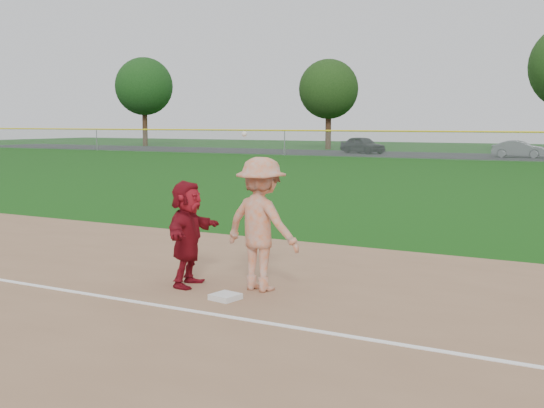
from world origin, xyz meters
The scene contains 9 objects.
ground centered at (0.00, 0.00, 0.00)m, with size 160.00×160.00×0.00m, color #11450D.
foul_line centered at (0.00, -0.80, 0.03)m, with size 60.00×0.10×0.01m, color white.
first_base centered at (0.04, -0.03, 0.06)m, with size 0.38×0.38×0.08m, color silver.
base_runner centered at (-0.96, 0.42, 0.88)m, with size 1.59×0.51×1.72m, color maroon.
car_left centered at (-15.69, 46.06, 0.73)m, with size 1.71×4.24×1.45m, color black.
car_mid centered at (-2.94, 45.46, 0.65)m, with size 1.36×3.89×1.28m, color #595C61.
first_base_play centered at (0.22, 0.76, 1.07)m, with size 1.47×0.99×2.51m.
tree_0 centered at (-44.00, 52.00, 6.59)m, with size 6.40×6.40×9.81m.
tree_1 centered at (-22.00, 53.00, 5.83)m, with size 5.80×5.80×8.75m.
Camera 1 is at (5.46, -8.44, 2.67)m, focal length 45.00 mm.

